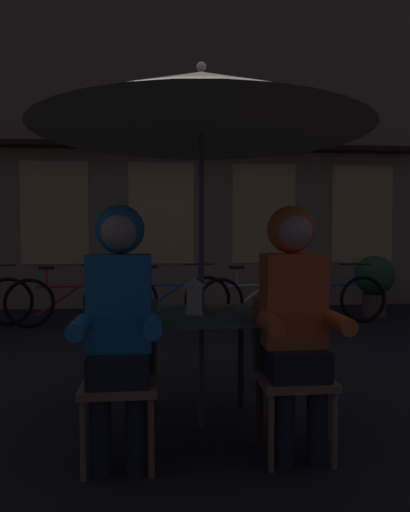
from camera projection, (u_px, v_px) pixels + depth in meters
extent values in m
plane|color=black|center=(201.00, 427.00, 3.06)|extent=(60.00, 60.00, 0.00)
cube|color=#42664C|center=(201.00, 315.00, 3.03)|extent=(0.72, 0.72, 0.04)
cylinder|color=#2D2319|center=(152.00, 390.00, 2.71)|extent=(0.04, 0.04, 0.70)
cylinder|color=#2D2319|center=(259.00, 387.00, 2.77)|extent=(0.04, 0.04, 0.70)
cylinder|color=#2D2319|center=(153.00, 361.00, 3.32)|extent=(0.04, 0.04, 0.70)
cylinder|color=#2D2319|center=(241.00, 359.00, 3.38)|extent=(0.04, 0.04, 0.70)
cylinder|color=#4C4C51|center=(201.00, 252.00, 3.01)|extent=(0.04, 0.04, 2.25)
cone|color=tan|center=(201.00, 103.00, 2.97)|extent=(2.10, 2.10, 0.38)
sphere|color=#4C4C51|center=(201.00, 67.00, 2.96)|extent=(0.06, 0.06, 0.06)
cube|color=white|center=(194.00, 313.00, 2.96)|extent=(0.11, 0.11, 0.02)
cube|color=white|center=(194.00, 299.00, 2.96)|extent=(0.09, 0.09, 0.16)
pyramid|color=white|center=(194.00, 282.00, 2.96)|extent=(0.11, 0.11, 0.06)
cube|color=olive|center=(120.00, 385.00, 2.56)|extent=(0.40, 0.40, 0.04)
cylinder|color=olive|center=(151.00, 438.00, 2.41)|extent=(0.03, 0.03, 0.41)
cylinder|color=olive|center=(83.00, 441.00, 2.38)|extent=(0.03, 0.03, 0.41)
cylinder|color=olive|center=(152.00, 413.00, 2.75)|extent=(0.03, 0.03, 0.41)
cylinder|color=olive|center=(93.00, 415.00, 2.72)|extent=(0.03, 0.03, 0.41)
cube|color=olive|center=(122.00, 335.00, 2.73)|extent=(0.40, 0.03, 0.42)
cube|color=olive|center=(294.00, 379.00, 2.65)|extent=(0.40, 0.40, 0.04)
cylinder|color=olive|center=(335.00, 430.00, 2.51)|extent=(0.03, 0.03, 0.41)
cylinder|color=olive|center=(271.00, 433.00, 2.47)|extent=(0.03, 0.03, 0.41)
cylinder|color=olive|center=(314.00, 407.00, 2.84)|extent=(0.03, 0.03, 0.41)
cylinder|color=olive|center=(258.00, 409.00, 2.81)|extent=(0.03, 0.03, 0.41)
cube|color=olive|center=(286.00, 332.00, 2.82)|extent=(0.40, 0.03, 0.42)
cylinder|color=black|center=(136.00, 431.00, 2.45)|extent=(0.11, 0.11, 0.45)
cylinder|color=black|center=(100.00, 432.00, 2.43)|extent=(0.11, 0.11, 0.45)
cube|color=black|center=(120.00, 366.00, 2.55)|extent=(0.32, 0.36, 0.16)
cube|color=teal|center=(120.00, 302.00, 2.58)|extent=(0.34, 0.22, 0.52)
cylinder|color=teal|center=(153.00, 326.00, 2.38)|extent=(0.09, 0.30, 0.09)
cylinder|color=teal|center=(79.00, 327.00, 2.34)|extent=(0.09, 0.30, 0.09)
sphere|color=tan|center=(119.00, 231.00, 2.56)|extent=(0.21, 0.21, 0.21)
sphere|color=teal|center=(120.00, 229.00, 2.61)|extent=(0.27, 0.27, 0.27)
cylinder|color=black|center=(317.00, 424.00, 2.54)|extent=(0.11, 0.11, 0.45)
cylinder|color=black|center=(284.00, 425.00, 2.52)|extent=(0.11, 0.11, 0.45)
cube|color=black|center=(294.00, 362.00, 2.64)|extent=(0.32, 0.36, 0.16)
cube|color=#E05B23|center=(293.00, 300.00, 2.67)|extent=(0.34, 0.22, 0.52)
cylinder|color=#E05B23|center=(338.00, 322.00, 2.47)|extent=(0.09, 0.30, 0.09)
cylinder|color=#E05B23|center=(270.00, 324.00, 2.44)|extent=(0.09, 0.30, 0.09)
sphere|color=tan|center=(293.00, 231.00, 2.65)|extent=(0.21, 0.21, 0.21)
sphere|color=#E05B23|center=(291.00, 230.00, 2.70)|extent=(0.27, 0.27, 0.27)
cube|color=#937A56|center=(161.00, 128.00, 8.27)|extent=(10.00, 0.60, 6.20)
cube|color=#E0B260|center=(55.00, 213.00, 7.86)|extent=(1.10, 0.02, 1.70)
cube|color=#E0B260|center=(161.00, 213.00, 8.03)|extent=(1.10, 0.02, 1.70)
cube|color=#E0B260|center=(264.00, 214.00, 8.20)|extent=(1.10, 0.02, 1.70)
cube|color=#E0B260|center=(362.00, 214.00, 8.37)|extent=(1.10, 0.02, 1.70)
cube|color=#331914|center=(161.00, 146.00, 7.84)|extent=(9.00, 0.36, 0.08)
torus|color=black|center=(8.00, 301.00, 6.47)|extent=(0.66, 0.14, 0.66)
torus|color=black|center=(108.00, 301.00, 6.56)|extent=(0.66, 0.14, 0.66)
torus|color=black|center=(29.00, 303.00, 6.31)|extent=(0.66, 0.14, 0.66)
cylinder|color=maroon|center=(69.00, 286.00, 6.43)|extent=(0.83, 0.16, 0.04)
cylinder|color=maroon|center=(60.00, 300.00, 6.41)|extent=(0.60, 0.12, 0.44)
cylinder|color=maroon|center=(47.00, 278.00, 6.35)|extent=(0.02, 0.02, 0.24)
cube|color=black|center=(46.00, 268.00, 6.35)|extent=(0.21, 0.11, 0.04)
cylinder|color=maroon|center=(98.00, 275.00, 6.51)|extent=(0.02, 0.02, 0.28)
cylinder|color=black|center=(98.00, 265.00, 6.51)|extent=(0.44, 0.09, 0.02)
torus|color=black|center=(208.00, 299.00, 6.71)|extent=(0.66, 0.08, 0.66)
torus|color=black|center=(134.00, 301.00, 6.56)|extent=(0.66, 0.08, 0.66)
cylinder|color=#1E4C93|center=(171.00, 284.00, 6.62)|extent=(0.84, 0.08, 0.04)
cylinder|color=#1E4C93|center=(163.00, 298.00, 6.61)|extent=(0.61, 0.07, 0.44)
cylinder|color=#1E4C93|center=(151.00, 276.00, 6.58)|extent=(0.02, 0.02, 0.24)
cube|color=black|center=(151.00, 267.00, 6.57)|extent=(0.20, 0.09, 0.04)
cylinder|color=#1E4C93|center=(199.00, 274.00, 6.67)|extent=(0.02, 0.02, 0.28)
cylinder|color=black|center=(199.00, 264.00, 6.67)|extent=(0.44, 0.05, 0.02)
torus|color=black|center=(290.00, 299.00, 6.67)|extent=(0.66, 0.16, 0.66)
torus|color=black|center=(221.00, 302.00, 6.40)|extent=(0.66, 0.16, 0.66)
cylinder|color=#ADA89E|center=(256.00, 285.00, 6.53)|extent=(0.83, 0.18, 0.04)
cylinder|color=#ADA89E|center=(248.00, 299.00, 6.50)|extent=(0.60, 0.14, 0.44)
cylinder|color=#ADA89E|center=(237.00, 277.00, 6.44)|extent=(0.02, 0.02, 0.24)
cube|color=black|center=(237.00, 267.00, 6.44)|extent=(0.21, 0.11, 0.04)
cylinder|color=#ADA89E|center=(282.00, 274.00, 6.62)|extent=(0.02, 0.02, 0.28)
cylinder|color=black|center=(282.00, 264.00, 6.62)|extent=(0.44, 0.10, 0.02)
torus|color=black|center=(363.00, 299.00, 6.69)|extent=(0.66, 0.07, 0.66)
torus|color=black|center=(291.00, 300.00, 6.62)|extent=(0.66, 0.07, 0.66)
cylinder|color=#1E4C93|center=(327.00, 284.00, 6.64)|extent=(0.84, 0.06, 0.04)
cylinder|color=#1E4C93|center=(319.00, 297.00, 6.64)|extent=(0.61, 0.05, 0.44)
cylinder|color=#1E4C93|center=(307.00, 276.00, 6.62)|extent=(0.02, 0.02, 0.24)
cube|color=black|center=(307.00, 267.00, 6.61)|extent=(0.20, 0.09, 0.04)
cylinder|color=#1E4C93|center=(354.00, 274.00, 6.66)|extent=(0.02, 0.02, 0.28)
cylinder|color=black|center=(355.00, 264.00, 6.66)|extent=(0.44, 0.04, 0.02)
cube|color=olive|center=(215.00, 308.00, 3.16)|extent=(0.24, 0.20, 0.02)
cylinder|color=brown|center=(374.00, 305.00, 7.26)|extent=(0.36, 0.36, 0.34)
sphere|color=#285B2D|center=(374.00, 275.00, 7.24)|extent=(0.60, 0.60, 0.60)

